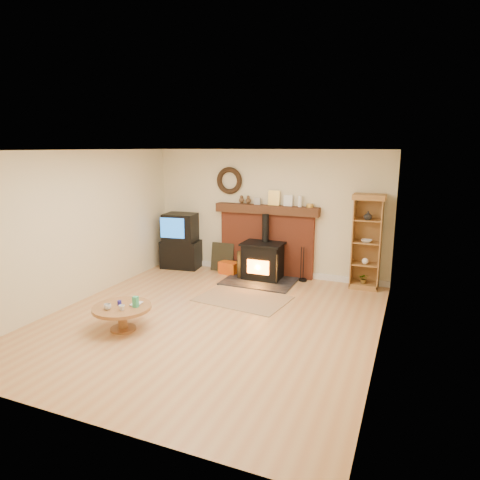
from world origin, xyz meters
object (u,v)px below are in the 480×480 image
at_px(coffee_table, 122,311).
at_px(curio_cabinet, 367,242).
at_px(tv_unit, 181,242).
at_px(wood_stove, 262,262).

bearing_deg(coffee_table, curio_cabinet, 47.68).
relative_size(tv_unit, coffee_table, 1.42).
xyz_separation_m(wood_stove, coffee_table, (-1.08, -3.09, -0.07)).
relative_size(curio_cabinet, coffee_table, 2.11).
bearing_deg(tv_unit, curio_cabinet, 1.22).
xyz_separation_m(curio_cabinet, coffee_table, (-3.06, -3.36, -0.60)).
height_order(tv_unit, curio_cabinet, curio_cabinet).
height_order(wood_stove, curio_cabinet, curio_cabinet).
relative_size(tv_unit, curio_cabinet, 0.67).
bearing_deg(wood_stove, tv_unit, 174.45).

